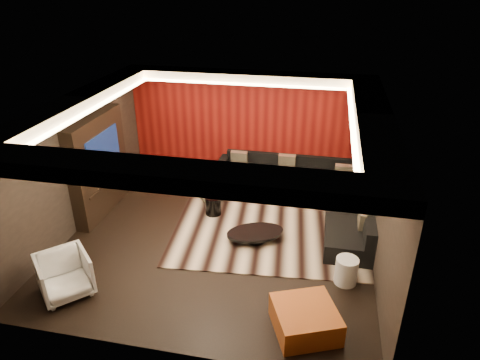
% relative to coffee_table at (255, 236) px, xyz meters
% --- Properties ---
extents(floor, '(6.00, 6.00, 0.02)m').
position_rel_coffee_table_xyz_m(floor, '(-0.73, -0.03, -0.13)').
color(floor, black).
rests_on(floor, ground).
extents(ceiling, '(6.00, 6.00, 0.02)m').
position_rel_coffee_table_xyz_m(ceiling, '(-0.73, -0.03, 2.69)').
color(ceiling, silver).
rests_on(ceiling, ground).
extents(wall_back, '(6.00, 0.02, 2.80)m').
position_rel_coffee_table_xyz_m(wall_back, '(-0.73, 2.98, 1.28)').
color(wall_back, black).
rests_on(wall_back, ground).
extents(wall_left, '(0.02, 6.00, 2.80)m').
position_rel_coffee_table_xyz_m(wall_left, '(-3.74, -0.03, 1.28)').
color(wall_left, black).
rests_on(wall_left, ground).
extents(wall_right, '(0.02, 6.00, 2.80)m').
position_rel_coffee_table_xyz_m(wall_right, '(2.28, -0.03, 1.28)').
color(wall_right, black).
rests_on(wall_right, ground).
extents(red_feature_wall, '(5.98, 0.05, 2.78)m').
position_rel_coffee_table_xyz_m(red_feature_wall, '(-0.73, 2.94, 1.28)').
color(red_feature_wall, '#6B0C0A').
rests_on(red_feature_wall, ground).
extents(soffit_back, '(6.00, 0.60, 0.22)m').
position_rel_coffee_table_xyz_m(soffit_back, '(-0.73, 2.67, 2.57)').
color(soffit_back, silver).
rests_on(soffit_back, ground).
extents(soffit_front, '(6.00, 0.60, 0.22)m').
position_rel_coffee_table_xyz_m(soffit_front, '(-0.73, -2.73, 2.57)').
color(soffit_front, silver).
rests_on(soffit_front, ground).
extents(soffit_left, '(0.60, 4.80, 0.22)m').
position_rel_coffee_table_xyz_m(soffit_left, '(-3.43, -0.03, 2.57)').
color(soffit_left, silver).
rests_on(soffit_left, ground).
extents(soffit_right, '(0.60, 4.80, 0.22)m').
position_rel_coffee_table_xyz_m(soffit_right, '(1.97, -0.03, 2.57)').
color(soffit_right, silver).
rests_on(soffit_right, ground).
extents(cove_back, '(4.80, 0.08, 0.04)m').
position_rel_coffee_table_xyz_m(cove_back, '(-0.73, 2.33, 2.48)').
color(cove_back, '#FFD899').
rests_on(cove_back, ground).
extents(cove_front, '(4.80, 0.08, 0.04)m').
position_rel_coffee_table_xyz_m(cove_front, '(-0.73, -2.39, 2.48)').
color(cove_front, '#FFD899').
rests_on(cove_front, ground).
extents(cove_left, '(0.08, 4.80, 0.04)m').
position_rel_coffee_table_xyz_m(cove_left, '(-3.09, -0.03, 2.48)').
color(cove_left, '#FFD899').
rests_on(cove_left, ground).
extents(cove_right, '(0.08, 4.80, 0.04)m').
position_rel_coffee_table_xyz_m(cove_right, '(1.63, -0.03, 2.48)').
color(cove_right, '#FFD899').
rests_on(cove_right, ground).
extents(tv_surround, '(0.30, 2.00, 2.20)m').
position_rel_coffee_table_xyz_m(tv_surround, '(-3.58, 0.57, 0.98)').
color(tv_surround, black).
rests_on(tv_surround, ground).
extents(tv_screen, '(0.04, 1.30, 0.80)m').
position_rel_coffee_table_xyz_m(tv_screen, '(-3.42, 0.57, 1.33)').
color(tv_screen, black).
rests_on(tv_screen, ground).
extents(tv_shelf, '(0.04, 1.60, 0.04)m').
position_rel_coffee_table_xyz_m(tv_shelf, '(-3.42, 0.57, 0.58)').
color(tv_shelf, black).
rests_on(tv_shelf, ground).
extents(rug, '(4.24, 3.33, 0.02)m').
position_rel_coffee_table_xyz_m(rug, '(0.24, 0.42, -0.11)').
color(rug, beige).
rests_on(rug, floor).
extents(coffee_table, '(1.53, 1.53, 0.19)m').
position_rel_coffee_table_xyz_m(coffee_table, '(0.00, 0.00, 0.00)').
color(coffee_table, black).
rests_on(coffee_table, rug).
extents(drum_stool, '(0.38, 0.38, 0.42)m').
position_rel_coffee_table_xyz_m(drum_stool, '(-1.09, 0.83, 0.11)').
color(drum_stool, black).
rests_on(drum_stool, rug).
extents(striped_pouf, '(0.72, 0.72, 0.35)m').
position_rel_coffee_table_xyz_m(striped_pouf, '(-1.26, 1.40, 0.08)').
color(striped_pouf, beige).
rests_on(striped_pouf, rug).
extents(white_side_table, '(0.40, 0.40, 0.49)m').
position_rel_coffee_table_xyz_m(white_side_table, '(1.77, -0.95, 0.13)').
color(white_side_table, white).
rests_on(white_side_table, floor).
extents(orange_ottoman, '(1.18, 1.18, 0.40)m').
position_rel_coffee_table_xyz_m(orange_ottoman, '(1.14, -2.20, 0.08)').
color(orange_ottoman, '#AC4D16').
rests_on(orange_ottoman, floor).
extents(armchair, '(1.13, 1.13, 0.74)m').
position_rel_coffee_table_xyz_m(armchair, '(-2.84, -2.18, 0.25)').
color(armchair, silver).
rests_on(armchair, floor).
extents(sectional_sofa, '(3.65, 3.50, 0.75)m').
position_rel_coffee_table_xyz_m(sectional_sofa, '(1.01, 1.84, 0.15)').
color(sectional_sofa, black).
rests_on(sectional_sofa, floor).
extents(throw_pillows, '(3.19, 2.70, 0.50)m').
position_rel_coffee_table_xyz_m(throw_pillows, '(1.06, 1.86, 0.50)').
color(throw_pillows, '#BFB08C').
rests_on(throw_pillows, sectional_sofa).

